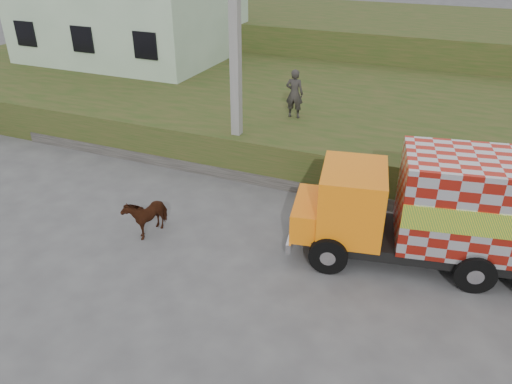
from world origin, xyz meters
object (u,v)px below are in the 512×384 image
at_px(cargo_truck, 446,210).
at_px(cow, 146,214).
at_px(utility_pole, 236,59).
at_px(pedestrian, 294,94).

relative_size(cargo_truck, cow, 5.19).
height_order(utility_pole, cargo_truck, utility_pole).
distance_m(cargo_truck, cow, 8.09).
height_order(cow, pedestrian, pedestrian).
height_order(utility_pole, cow, utility_pole).
distance_m(utility_pole, pedestrian, 3.15).
bearing_deg(utility_pole, cow, -99.85).
bearing_deg(cow, utility_pole, 89.03).
relative_size(cargo_truck, pedestrian, 3.96).
bearing_deg(cargo_truck, utility_pole, 147.75).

